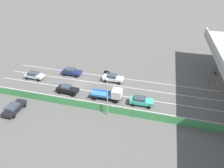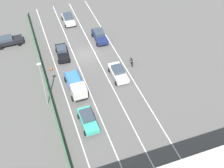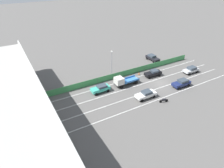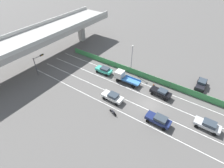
% 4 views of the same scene
% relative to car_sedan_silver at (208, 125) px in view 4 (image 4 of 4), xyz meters
% --- Properties ---
extents(ground_plane, '(300.00, 300.00, 0.00)m').
position_rel_car_sedan_silver_xyz_m(ground_plane, '(-0.15, 10.67, -0.90)').
color(ground_plane, '#565451').
extents(lane_line_left_edge, '(0.14, 47.82, 0.01)m').
position_rel_car_sedan_silver_xyz_m(lane_line_left_edge, '(-5.33, 16.58, -0.90)').
color(lane_line_left_edge, silver).
rests_on(lane_line_left_edge, ground).
extents(lane_line_mid_left, '(0.14, 47.82, 0.01)m').
position_rel_car_sedan_silver_xyz_m(lane_line_mid_left, '(-1.88, 16.58, -0.90)').
color(lane_line_mid_left, silver).
rests_on(lane_line_mid_left, ground).
extents(lane_line_mid_right, '(0.14, 47.82, 0.01)m').
position_rel_car_sedan_silver_xyz_m(lane_line_mid_right, '(1.57, 16.58, -0.90)').
color(lane_line_mid_right, silver).
rests_on(lane_line_mid_right, ground).
extents(lane_line_right_edge, '(0.14, 47.82, 0.01)m').
position_rel_car_sedan_silver_xyz_m(lane_line_right_edge, '(5.02, 16.58, -0.90)').
color(lane_line_right_edge, silver).
rests_on(lane_line_right_edge, ground).
extents(elevated_overpass, '(46.31, 9.54, 8.40)m').
position_rel_car_sedan_silver_xyz_m(elevated_overpass, '(-0.15, 42.49, 5.82)').
color(elevated_overpass, '#A09E99').
rests_on(elevated_overpass, ground).
extents(green_fence, '(0.10, 43.92, 1.51)m').
position_rel_car_sedan_silver_xyz_m(green_fence, '(7.16, 16.58, -0.15)').
color(green_fence, '#3D8E4C').
rests_on(green_fence, ground).
extents(car_sedan_silver, '(2.10, 4.35, 1.62)m').
position_rel_car_sedan_silver_xyz_m(car_sedan_silver, '(0.00, 0.00, 0.00)').
color(car_sedan_silver, '#B7BABC').
rests_on(car_sedan_silver, ground).
extents(car_taxi_teal, '(2.04, 4.31, 1.63)m').
position_rel_car_sedan_silver_xyz_m(car_taxi_teal, '(3.41, 24.97, 0.02)').
color(car_taxi_teal, teal).
rests_on(car_taxi_teal, ground).
extents(car_sedan_black, '(2.20, 4.55, 1.66)m').
position_rel_car_sedan_silver_xyz_m(car_sedan_black, '(3.41, 9.98, 0.01)').
color(car_sedan_black, black).
rests_on(car_sedan_black, ground).
extents(car_hatchback_white, '(2.09, 4.60, 1.63)m').
position_rel_car_sedan_silver_xyz_m(car_hatchback_white, '(-3.46, 17.70, -0.00)').
color(car_hatchback_white, silver).
rests_on(car_hatchback_white, ground).
extents(car_sedan_navy, '(2.13, 4.56, 1.69)m').
position_rel_car_sedan_silver_xyz_m(car_sedan_navy, '(-3.79, 7.49, 0.03)').
color(car_sedan_navy, navy).
rests_on(car_sedan_navy, ground).
extents(flatbed_truck_blue, '(2.31, 6.15, 2.39)m').
position_rel_car_sedan_silver_xyz_m(flatbed_truck_blue, '(3.28, 19.25, 0.34)').
color(flatbed_truck_blue, black).
rests_on(flatbed_truck_blue, ground).
extents(motorcycle, '(0.73, 1.91, 0.93)m').
position_rel_car_sedan_silver_xyz_m(motorcycle, '(-6.59, 15.47, -0.44)').
color(motorcycle, black).
rests_on(motorcycle, ground).
extents(parked_sedan_dark, '(4.59, 2.13, 1.66)m').
position_rel_car_sedan_silver_xyz_m(parked_sedan_dark, '(11.37, 3.60, 0.01)').
color(parked_sedan_dark, black).
rests_on(parked_sedan_dark, ground).
extents(traffic_light, '(2.88, 0.41, 4.84)m').
position_rel_car_sedan_silver_xyz_m(traffic_light, '(-5.57, 37.90, 2.54)').
color(traffic_light, '#47474C').
rests_on(traffic_light, ground).
extents(street_lamp, '(0.60, 0.36, 7.30)m').
position_rel_car_sedan_silver_xyz_m(street_lamp, '(7.68, 19.71, 3.51)').
color(street_lamp, gray).
rests_on(street_lamp, ground).
extents(traffic_cone, '(0.47, 0.47, 0.61)m').
position_rel_car_sedan_silver_xyz_m(traffic_cone, '(5.82, 12.57, -0.62)').
color(traffic_cone, orange).
rests_on(traffic_cone, ground).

